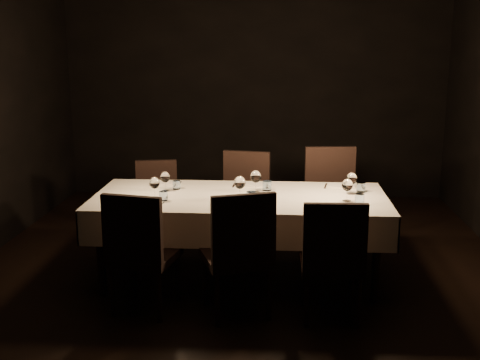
# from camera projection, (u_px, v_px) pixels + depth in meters

# --- Properties ---
(room) EXTENTS (5.01, 6.01, 3.01)m
(room) POSITION_uv_depth(u_px,v_px,m) (240.00, 110.00, 5.01)
(room) COLOR black
(room) RESTS_ON ground
(dining_table) EXTENTS (2.52, 1.12, 0.76)m
(dining_table) POSITION_uv_depth(u_px,v_px,m) (240.00, 204.00, 5.19)
(dining_table) COLOR black
(dining_table) RESTS_ON ground
(chair_near_left) EXTENTS (0.55, 0.55, 0.97)m
(chair_near_left) POSITION_uv_depth(u_px,v_px,m) (140.00, 248.00, 4.55)
(chair_near_left) COLOR black
(chair_near_left) RESTS_ON ground
(place_setting_near_left) EXTENTS (0.34, 0.40, 0.18)m
(place_setting_near_left) POSITION_uv_depth(u_px,v_px,m) (153.00, 193.00, 4.99)
(place_setting_near_left) COLOR beige
(place_setting_near_left) RESTS_ON dining_table
(chair_near_center) EXTENTS (0.61, 0.61, 1.00)m
(chair_near_center) POSITION_uv_depth(u_px,v_px,m) (239.00, 249.00, 4.48)
(chair_near_center) COLOR black
(chair_near_center) RESTS_ON ground
(place_setting_near_center) EXTENTS (0.37, 0.42, 0.20)m
(place_setting_near_center) POSITION_uv_depth(u_px,v_px,m) (240.00, 193.00, 4.95)
(place_setting_near_center) COLOR beige
(place_setting_near_center) RESTS_ON dining_table
(chair_near_right) EXTENTS (0.47, 0.47, 0.95)m
(chair_near_right) POSITION_uv_depth(u_px,v_px,m) (332.00, 255.00, 4.41)
(chair_near_right) COLOR black
(chair_near_right) RESTS_ON ground
(place_setting_near_right) EXTENTS (0.35, 0.41, 0.19)m
(place_setting_near_right) POSITION_uv_depth(u_px,v_px,m) (349.00, 195.00, 4.89)
(place_setting_near_right) COLOR beige
(place_setting_near_right) RESTS_ON dining_table
(chair_far_left) EXTENTS (0.49, 0.49, 0.87)m
(chair_far_left) POSITION_uv_depth(u_px,v_px,m) (157.00, 199.00, 6.13)
(chair_far_left) COLOR black
(chair_far_left) RESTS_ON ground
(place_setting_far_left) EXTENTS (0.32, 0.40, 0.18)m
(place_setting_far_left) POSITION_uv_depth(u_px,v_px,m) (168.00, 181.00, 5.41)
(place_setting_far_left) COLOR beige
(place_setting_far_left) RESTS_ON dining_table
(chair_far_center) EXTENTS (0.54, 0.54, 0.99)m
(chair_far_center) POSITION_uv_depth(u_px,v_px,m) (244.00, 197.00, 5.99)
(chair_far_center) COLOR black
(chair_far_center) RESTS_ON ground
(place_setting_far_center) EXTENTS (0.36, 0.42, 0.20)m
(place_setting_far_center) POSITION_uv_depth(u_px,v_px,m) (257.00, 181.00, 5.36)
(place_setting_far_center) COLOR beige
(place_setting_far_center) RESTS_ON dining_table
(chair_far_right) EXTENTS (0.55, 0.55, 1.04)m
(chair_far_right) POSITION_uv_depth(u_px,v_px,m) (332.00, 197.00, 5.91)
(chair_far_right) COLOR black
(chair_far_right) RESTS_ON ground
(place_setting_far_right) EXTENTS (0.36, 0.41, 0.19)m
(place_setting_far_right) POSITION_uv_depth(u_px,v_px,m) (351.00, 183.00, 5.31)
(place_setting_far_right) COLOR beige
(place_setting_far_right) RESTS_ON dining_table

